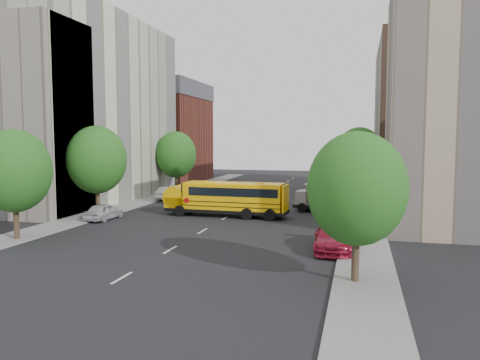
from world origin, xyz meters
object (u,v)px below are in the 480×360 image
at_px(street_tree_1, 97,160).
at_px(school_bus, 225,197).
at_px(parked_car_0, 104,211).
at_px(parked_car_3, 333,238).
at_px(street_tree_2, 176,155).
at_px(street_tree_3, 357,189).
at_px(parked_car_1, 169,193).
at_px(parked_car_4, 345,195).
at_px(street_tree_4, 359,154).
at_px(safari_truck, 329,197).
at_px(street_tree_5, 359,154).
at_px(street_tree_0, 14,171).
at_px(parked_car_5, 348,185).

xyz_separation_m(street_tree_1, school_bus, (10.75, 2.90, -3.25)).
distance_m(parked_car_0, parked_car_3, 20.19).
bearing_deg(street_tree_2, street_tree_3, -55.49).
bearing_deg(parked_car_1, parked_car_4, -170.72).
distance_m(street_tree_1, street_tree_3, 26.08).
height_order(street_tree_1, parked_car_4, street_tree_1).
relative_size(street_tree_4, parked_car_3, 1.50).
relative_size(safari_truck, parked_car_1, 1.50).
xyz_separation_m(street_tree_5, parked_car_4, (-1.40, -14.82, -3.97)).
distance_m(safari_truck, parked_car_3, 14.97).
xyz_separation_m(street_tree_1, street_tree_2, (0.00, 18.00, -0.12)).
relative_size(street_tree_4, school_bus, 0.74).
bearing_deg(street_tree_1, school_bus, 15.12).
distance_m(street_tree_2, parked_car_4, 21.19).
height_order(street_tree_3, parked_car_3, street_tree_3).
bearing_deg(street_tree_1, safari_truck, 20.51).
bearing_deg(parked_car_0, parked_car_3, 163.39).
bearing_deg(safari_truck, street_tree_2, 162.37).
distance_m(street_tree_1, street_tree_4, 28.43).
relative_size(street_tree_5, parked_car_1, 1.73).
bearing_deg(street_tree_4, street_tree_0, -128.16).
bearing_deg(school_bus, safari_truck, 28.80).
bearing_deg(parked_car_3, street_tree_2, 125.32).
relative_size(street_tree_0, parked_car_4, 1.71).
height_order(street_tree_2, parked_car_1, street_tree_2).
bearing_deg(street_tree_0, parked_car_4, 50.71).
distance_m(parked_car_3, parked_car_5, 35.19).
distance_m(street_tree_1, safari_truck, 21.06).
bearing_deg(street_tree_3, parked_car_0, 148.54).
height_order(street_tree_2, parked_car_3, street_tree_2).
xyz_separation_m(street_tree_2, parked_car_1, (1.40, -5.65, -4.11)).
height_order(street_tree_0, street_tree_2, street_tree_2).
xyz_separation_m(street_tree_1, parked_car_5, (20.60, 27.55, -4.28)).
height_order(street_tree_4, parked_car_1, street_tree_4).
distance_m(street_tree_2, parked_car_1, 7.13).
bearing_deg(parked_car_1, street_tree_4, -163.77).
bearing_deg(street_tree_1, parked_car_1, 83.53).
bearing_deg(parked_car_1, parked_car_3, 134.74).
distance_m(parked_car_0, parked_car_1, 13.74).
relative_size(street_tree_4, parked_car_0, 1.95).
xyz_separation_m(safari_truck, parked_car_0, (-18.04, -8.67, -0.70)).
distance_m(street_tree_1, parked_car_5, 34.66).
bearing_deg(parked_car_3, school_bus, 129.59).
height_order(parked_car_1, parked_car_4, parked_car_4).
distance_m(parked_car_1, parked_car_5, 24.49).
bearing_deg(street_tree_4, parked_car_5, 98.34).
xyz_separation_m(school_bus, parked_car_4, (9.85, 12.28, -0.96)).
relative_size(street_tree_3, parked_car_0, 1.72).
height_order(street_tree_2, safari_truck, street_tree_2).
bearing_deg(parked_car_5, street_tree_5, 64.51).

